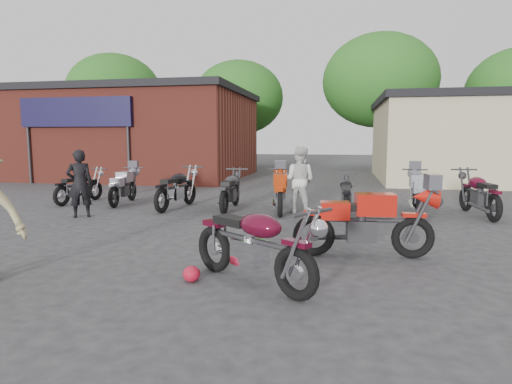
% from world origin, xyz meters
% --- Properties ---
extents(ground, '(90.00, 90.00, 0.00)m').
position_xyz_m(ground, '(0.00, 0.00, 0.00)').
color(ground, '#2E2E31').
extents(brick_building, '(12.00, 8.00, 4.00)m').
position_xyz_m(brick_building, '(-9.00, 14.00, 2.00)').
color(brick_building, maroon).
rests_on(brick_building, ground).
extents(stucco_building, '(10.00, 8.00, 3.50)m').
position_xyz_m(stucco_building, '(8.50, 15.00, 1.75)').
color(stucco_building, tan).
rests_on(stucco_building, ground).
extents(tree_0, '(6.56, 6.56, 8.20)m').
position_xyz_m(tree_0, '(-14.00, 22.00, 4.10)').
color(tree_0, '#1F5B18').
rests_on(tree_0, ground).
extents(tree_1, '(5.92, 5.92, 7.40)m').
position_xyz_m(tree_1, '(-5.00, 22.00, 3.70)').
color(tree_1, '#1F5B18').
rests_on(tree_1, ground).
extents(tree_2, '(7.04, 7.04, 8.80)m').
position_xyz_m(tree_2, '(4.00, 22.00, 4.40)').
color(tree_2, '#1F5B18').
rests_on(tree_2, ground).
extents(vintage_motorcycle, '(2.17, 1.80, 1.25)m').
position_xyz_m(vintage_motorcycle, '(0.67, -0.79, 0.62)').
color(vintage_motorcycle, '#48091B').
rests_on(vintage_motorcycle, ground).
extents(sportbike, '(2.25, 0.94, 1.27)m').
position_xyz_m(sportbike, '(2.20, 0.88, 0.63)').
color(sportbike, red).
rests_on(sportbike, ground).
extents(helmet, '(0.30, 0.30, 0.22)m').
position_xyz_m(helmet, '(-0.18, -0.81, 0.11)').
color(helmet, '#A61126').
rests_on(helmet, ground).
extents(person_dark, '(0.73, 0.67, 1.66)m').
position_xyz_m(person_dark, '(-4.48, 3.20, 0.83)').
color(person_dark, black).
rests_on(person_dark, ground).
extents(person_light, '(0.99, 0.86, 1.72)m').
position_xyz_m(person_light, '(0.73, 4.86, 0.86)').
color(person_light, silver).
rests_on(person_light, ground).
extents(row_bike_0, '(0.92, 1.97, 1.10)m').
position_xyz_m(row_bike_0, '(-5.91, 5.32, 0.55)').
color(row_bike_0, black).
rests_on(row_bike_0, ground).
extents(row_bike_1, '(0.91, 2.04, 1.14)m').
position_xyz_m(row_bike_1, '(-4.51, 5.37, 0.57)').
color(row_bike_1, gray).
rests_on(row_bike_1, ground).
extents(row_bike_2, '(0.97, 2.19, 1.23)m').
position_xyz_m(row_bike_2, '(-2.66, 4.92, 0.61)').
color(row_bike_2, black).
rests_on(row_bike_2, ground).
extents(row_bike_3, '(0.76, 2.06, 1.18)m').
position_xyz_m(row_bike_3, '(-1.15, 4.99, 0.59)').
color(row_bike_3, '#27272A').
rests_on(row_bike_3, ground).
extents(row_bike_4, '(0.97, 2.15, 1.20)m').
position_xyz_m(row_bike_4, '(0.22, 4.91, 0.60)').
color(row_bike_4, '#B0350E').
rests_on(row_bike_4, ground).
extents(row_bike_5, '(0.67, 1.93, 1.11)m').
position_xyz_m(row_bike_5, '(1.92, 4.96, 0.56)').
color(row_bike_5, black).
rests_on(row_bike_5, ground).
extents(row_bike_6, '(0.83, 2.13, 1.21)m').
position_xyz_m(row_bike_6, '(3.72, 5.39, 0.60)').
color(row_bike_6, gray).
rests_on(row_bike_6, ground).
extents(row_bike_7, '(0.97, 2.20, 1.24)m').
position_xyz_m(row_bike_7, '(5.16, 5.29, 0.62)').
color(row_bike_7, '#510A1F').
rests_on(row_bike_7, ground).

